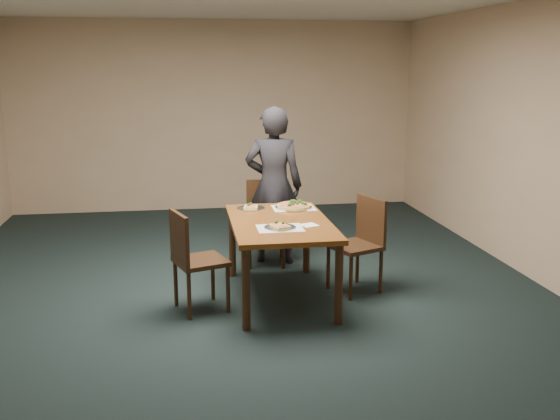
{
  "coord_description": "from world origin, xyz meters",
  "views": [
    {
      "loc": [
        -0.5,
        -5.41,
        2.14
      ],
      "look_at": [
        0.37,
        0.08,
        0.85
      ],
      "focal_mm": 40.0,
      "sensor_mm": 36.0,
      "label": 1
    }
  ],
  "objects": [
    {
      "name": "slice_plate_near",
      "position": [
        0.32,
        -0.19,
        0.76
      ],
      "size": [
        0.28,
        0.28,
        0.06
      ],
      "color": "silver",
      "rests_on": "dining_table"
    },
    {
      "name": "chair_left",
      "position": [
        -0.45,
        -0.12,
        0.52
      ],
      "size": [
        0.53,
        0.53,
        0.91
      ],
      "rotation": [
        0.0,
        0.0,
        1.9
      ],
      "color": "black",
      "rests_on": "ground"
    },
    {
      "name": "slice_plate_far",
      "position": [
        0.15,
        0.61,
        0.76
      ],
      "size": [
        0.28,
        0.28,
        0.06
      ],
      "color": "silver",
      "rests_on": "dining_table"
    },
    {
      "name": "chair_right",
      "position": [
        1.18,
        0.18,
        0.52
      ],
      "size": [
        0.55,
        0.55,
        0.91
      ],
      "rotation": [
        0.0,
        0.0,
        -1.18
      ],
      "color": "black",
      "rests_on": "ground"
    },
    {
      "name": "room_shell",
      "position": [
        0.0,
        0.0,
        1.74
      ],
      "size": [
        8.0,
        8.0,
        8.0
      ],
      "color": "#CBAD8D",
      "rests_on": "ground"
    },
    {
      "name": "placemat_main",
      "position": [
        0.58,
        0.58,
        0.75
      ],
      "size": [
        0.42,
        0.32,
        0.0
      ],
      "primitive_type": "cube",
      "color": "white",
      "rests_on": "dining_table"
    },
    {
      "name": "dining_table",
      "position": [
        0.37,
        0.08,
        0.66
      ],
      "size": [
        0.9,
        1.5,
        0.75
      ],
      "color": "#613413",
      "rests_on": "ground"
    },
    {
      "name": "napkin",
      "position": [
        0.6,
        -0.14,
        0.75
      ],
      "size": [
        0.18,
        0.18,
        0.01
      ],
      "primitive_type": "cube",
      "rotation": [
        0.0,
        0.0,
        0.32
      ],
      "color": "white",
      "rests_on": "dining_table"
    },
    {
      "name": "pizza_pan",
      "position": [
        0.58,
        0.58,
        0.77
      ],
      "size": [
        0.37,
        0.37,
        0.07
      ],
      "color": "silver",
      "rests_on": "dining_table"
    },
    {
      "name": "diner",
      "position": [
        0.47,
        1.21,
        0.86
      ],
      "size": [
        0.71,
        0.55,
        1.72
      ],
      "primitive_type": "imported",
      "rotation": [
        0.0,
        0.0,
        2.91
      ],
      "color": "black",
      "rests_on": "ground"
    },
    {
      "name": "chair_far",
      "position": [
        0.38,
        1.21,
        0.52
      ],
      "size": [
        0.46,
        0.46,
        0.91
      ],
      "rotation": [
        0.0,
        0.0,
        -0.1
      ],
      "color": "black",
      "rests_on": "ground"
    },
    {
      "name": "placemat_near",
      "position": [
        0.32,
        -0.19,
        0.75
      ],
      "size": [
        0.4,
        0.3,
        0.0
      ],
      "primitive_type": "cube",
      "color": "white",
      "rests_on": "dining_table"
    },
    {
      "name": "ground",
      "position": [
        0.0,
        0.0,
        0.0
      ],
      "size": [
        8.0,
        8.0,
        0.0
      ],
      "primitive_type": "plane",
      "color": "black",
      "rests_on": "ground"
    }
  ]
}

